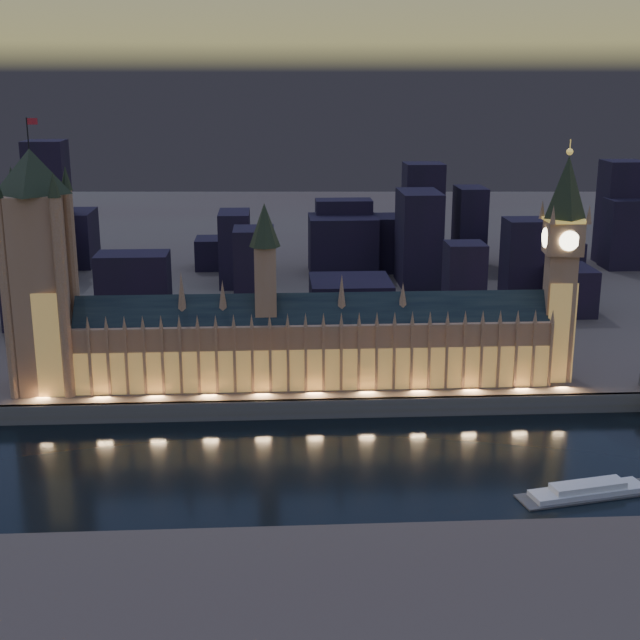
{
  "coord_description": "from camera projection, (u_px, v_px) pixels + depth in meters",
  "views": [
    {
      "loc": [
        -15.45,
        -301.16,
        137.45
      ],
      "look_at": [
        5.0,
        55.0,
        38.0
      ],
      "focal_mm": 50.0,
      "sensor_mm": 36.0,
      "label": 1
    }
  ],
  "objects": [
    {
      "name": "embankment_wall",
      "position": [
        310.0,
        409.0,
        365.74
      ],
      "size": [
        2000.0,
        2.5,
        8.0
      ],
      "primitive_type": "cube",
      "color": "#535241",
      "rests_on": "ground"
    },
    {
      "name": "ground_plane",
      "position": [
        315.0,
        460.0,
        327.39
      ],
      "size": [
        2000.0,
        2000.0,
        0.0
      ],
      "primitive_type": "plane",
      "color": "black",
      "rests_on": "ground"
    },
    {
      "name": "river_boat",
      "position": [
        587.0,
        491.0,
        299.59
      ],
      "size": [
        50.13,
        21.13,
        4.5
      ],
      "color": "#535241",
      "rests_on": "ground"
    },
    {
      "name": "victoria_tower",
      "position": [
        38.0,
        260.0,
        363.79
      ],
      "size": [
        31.68,
        31.68,
        112.38
      ],
      "color": "#956C46",
      "rests_on": "north_bank"
    },
    {
      "name": "elizabeth_tower",
      "position": [
        563.0,
        250.0,
        375.36
      ],
      "size": [
        18.0,
        18.0,
        103.03
      ],
      "color": "#956C46",
      "rests_on": "north_bank"
    },
    {
      "name": "palace_of_westminster",
      "position": [
        311.0,
        342.0,
        379.77
      ],
      "size": [
        202.0,
        21.31,
        78.0
      ],
      "color": "#956C46",
      "rests_on": "north_bank"
    },
    {
      "name": "city_backdrop",
      "position": [
        346.0,
        247.0,
        557.68
      ],
      "size": [
        458.55,
        215.63,
        86.47
      ],
      "color": "black",
      "rests_on": "north_bank"
    },
    {
      "name": "north_bank",
      "position": [
        286.0,
        221.0,
        826.39
      ],
      "size": [
        2000.0,
        960.0,
        8.0
      ],
      "primitive_type": "cube",
      "color": "brown",
      "rests_on": "ground"
    }
  ]
}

